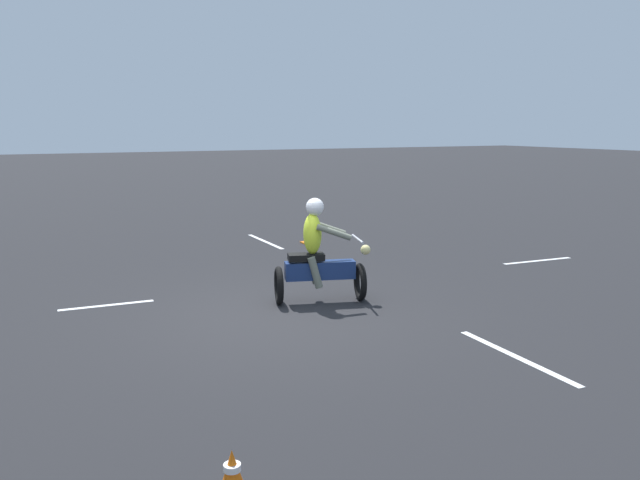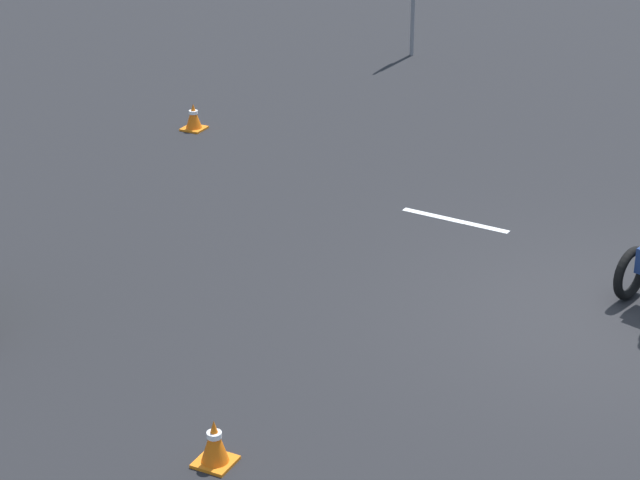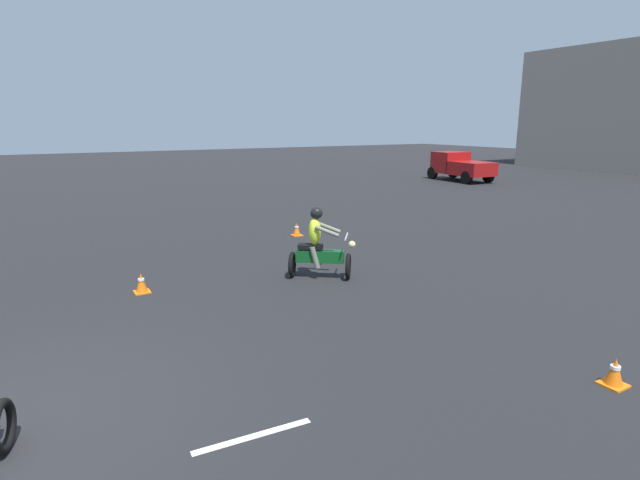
{
  "view_description": "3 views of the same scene",
  "coord_description": "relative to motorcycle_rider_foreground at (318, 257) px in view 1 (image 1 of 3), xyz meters",
  "views": [
    {
      "loc": [
        -8.11,
        3.47,
        2.75
      ],
      "look_at": [
        0.4,
        -0.8,
        1.0
      ],
      "focal_mm": 35.0,
      "sensor_mm": 36.0,
      "label": 1
    },
    {
      "loc": [
        -11.59,
        -2.65,
        6.1
      ],
      "look_at": [
        -1.33,
        2.57,
        0.9
      ],
      "focal_mm": 70.0,
      "sensor_mm": 36.0,
      "label": 2
    },
    {
      "loc": [
        6.44,
        0.37,
        3.49
      ],
      "look_at": [
        -3.07,
        5.94,
        0.9
      ],
      "focal_mm": 28.0,
      "sensor_mm": 36.0,
      "label": 3
    }
  ],
  "objects": [
    {
      "name": "lane_stripe_s",
      "position": [
        0.7,
        -5.42,
        -0.72
      ],
      "size": [
        0.23,
        1.69,
        0.01
      ],
      "primitive_type": "cube",
      "rotation": [
        0.0,
        0.0,
        6.2
      ],
      "color": "silver",
      "rests_on": "ground"
    },
    {
      "name": "ground_plane",
      "position": [
        -0.41,
        0.76,
        -0.73
      ],
      "size": [
        120.0,
        120.0,
        0.0
      ],
      "primitive_type": "plane",
      "color": "black"
    },
    {
      "name": "traffic_cone_near_left",
      "position": [
        -4.49,
        2.94,
        -0.52
      ],
      "size": [
        0.32,
        0.32,
        0.43
      ],
      "color": "orange",
      "rests_on": "ground"
    },
    {
      "name": "lane_stripe_e",
      "position": [
        5.26,
        -1.2,
        -0.72
      ],
      "size": [
        2.11,
        0.1,
        0.01
      ],
      "primitive_type": "cube",
      "rotation": [
        0.0,
        0.0,
        1.57
      ],
      "color": "silver",
      "rests_on": "ground"
    },
    {
      "name": "motorcycle_rider_foreground",
      "position": [
        0.0,
        0.0,
        0.0
      ],
      "size": [
        1.0,
        1.56,
        1.66
      ],
      "rotation": [
        0.0,
        0.0,
        2.85
      ],
      "color": "black",
      "rests_on": "ground"
    },
    {
      "name": "traffic_cone_mid_left",
      "position": [
        4.6,
        -2.05,
        -0.54
      ],
      "size": [
        0.32,
        0.32,
        0.39
      ],
      "color": "orange",
      "rests_on": "ground"
    },
    {
      "name": "lane_stripe_w",
      "position": [
        -3.19,
        -1.09,
        -0.72
      ],
      "size": [
        2.01,
        0.16,
        0.01
      ],
      "primitive_type": "cube",
      "rotation": [
        0.0,
        0.0,
        4.68
      ],
      "color": "silver",
      "rests_on": "ground"
    },
    {
      "name": "lane_stripe_n",
      "position": [
        1.3,
        3.02,
        -0.72
      ],
      "size": [
        0.19,
        1.42,
        0.01
      ],
      "primitive_type": "cube",
      "rotation": [
        0.0,
        0.0,
        3.08
      ],
      "color": "silver",
      "rests_on": "ground"
    }
  ]
}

